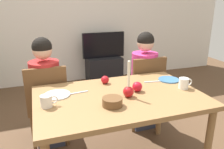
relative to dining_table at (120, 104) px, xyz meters
name	(u,v)px	position (x,y,z in m)	size (l,w,h in m)	color
back_wall	(69,11)	(0.00, 2.60, 0.63)	(6.40, 0.10, 2.60)	silver
dining_table	(120,104)	(0.00, 0.00, 0.00)	(1.40, 0.90, 0.75)	olive
chair_left	(47,101)	(-0.57, 0.61, -0.15)	(0.40, 0.40, 0.90)	brown
chair_right	(145,88)	(0.55, 0.61, -0.15)	(0.40, 0.40, 0.90)	brown
person_left_child	(47,95)	(-0.57, 0.64, -0.10)	(0.30, 0.30, 1.17)	#33384C
person_right_child	(144,82)	(0.55, 0.64, -0.10)	(0.30, 0.30, 1.17)	#33384C
tv_stand	(104,69)	(0.56, 2.30, -0.43)	(0.64, 0.40, 0.48)	black
tv	(104,45)	(0.56, 2.30, 0.04)	(0.79, 0.05, 0.46)	black
candle_centerpiece	(128,90)	(0.06, -0.05, 0.15)	(0.09, 0.09, 0.31)	red
plate_left	(57,95)	(-0.50, 0.17, 0.09)	(0.22, 0.22, 0.01)	silver
plate_right	(169,80)	(0.59, 0.19, 0.09)	(0.20, 0.20, 0.01)	teal
mug_left	(47,101)	(-0.59, -0.02, 0.13)	(0.13, 0.09, 0.09)	silver
mug_right	(184,83)	(0.60, -0.04, 0.13)	(0.13, 0.09, 0.10)	white
fork_left	(78,93)	(-0.33, 0.16, 0.09)	(0.18, 0.01, 0.01)	silver
fork_right	(153,82)	(0.42, 0.19, 0.09)	(0.18, 0.01, 0.01)	silver
bowl_walnuts	(112,102)	(-0.12, -0.17, 0.12)	(0.15, 0.15, 0.07)	brown
apple_near_candle	(137,87)	(0.17, 0.03, 0.13)	(0.09, 0.09, 0.09)	red
apple_by_left_plate	(105,80)	(-0.04, 0.30, 0.12)	(0.08, 0.08, 0.08)	#B5151C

